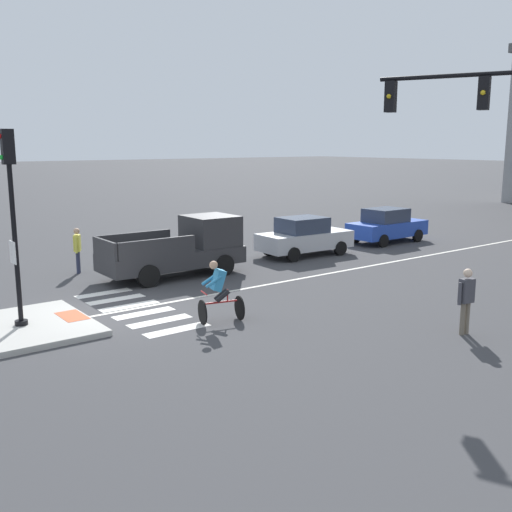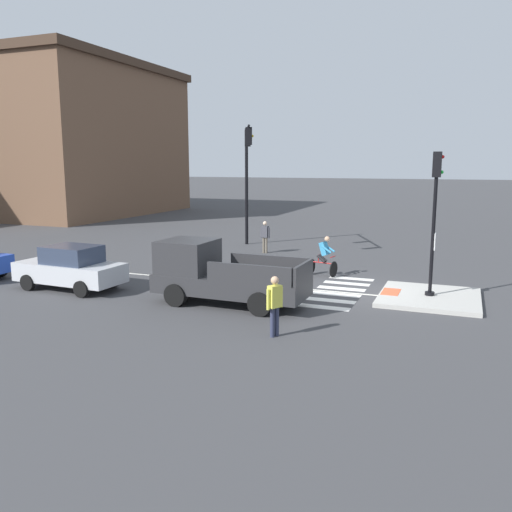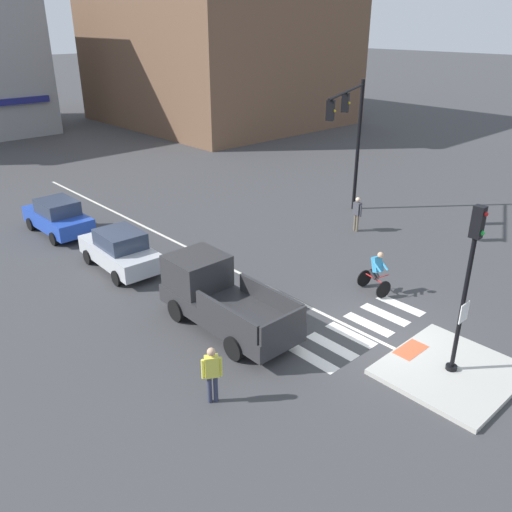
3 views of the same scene
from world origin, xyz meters
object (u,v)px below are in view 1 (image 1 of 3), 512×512
pedestrian_at_curb_left (77,247)px  signal_pole (12,210)px  cyclist (219,291)px  car_silver_westbound_far (304,237)px  pickup_truck_charcoal_westbound_near (184,248)px  car_blue_westbound_distant (387,226)px  pedestrian_waiting_far_side (466,296)px

pedestrian_at_curb_left → signal_pole: bearing=-32.6°
cyclist → pedestrian_at_curb_left: cyclist is taller
car_silver_westbound_far → cyclist: bearing=-54.8°
signal_pole → cyclist: 5.50m
pickup_truck_charcoal_westbound_near → car_blue_westbound_distant: bearing=91.8°
car_silver_westbound_far → pedestrian_waiting_far_side: 10.99m
car_silver_westbound_far → pedestrian_waiting_far_side: bearing=-20.6°
signal_pole → pickup_truck_charcoal_westbound_near: size_ratio=0.95×
signal_pole → pickup_truck_charcoal_westbound_near: (-3.11, 6.60, -2.10)m
car_blue_westbound_distant → pickup_truck_charcoal_westbound_near: (0.37, -11.42, 0.17)m
car_silver_westbound_far → car_blue_westbound_distant: bearing=91.7°
signal_pole → cyclist: (2.46, 4.39, -2.21)m
car_silver_westbound_far → cyclist: size_ratio=2.48×
pedestrian_at_curb_left → pedestrian_waiting_far_side: same height
car_silver_westbound_far → cyclist: (5.77, -8.17, 0.06)m
signal_pole → pedestrian_at_curb_left: 7.10m
pedestrian_waiting_far_side → car_blue_westbound_distant: bearing=138.3°
car_blue_westbound_distant → pedestrian_at_curb_left: bearing=-98.9°
car_blue_westbound_distant → cyclist: (5.93, -13.63, 0.06)m
car_silver_westbound_far → pedestrian_waiting_far_side: (10.29, -3.86, 0.17)m
signal_pole → cyclist: signal_pole is taller
pedestrian_at_curb_left → pedestrian_waiting_far_side: bearing=21.7°
car_silver_westbound_far → cyclist: cyclist is taller
signal_pole → car_silver_westbound_far: bearing=104.8°
car_blue_westbound_distant → car_silver_westbound_far: size_ratio=0.99×
car_silver_westbound_far → pickup_truck_charcoal_westbound_near: size_ratio=0.81×
car_blue_westbound_distant → pickup_truck_charcoal_westbound_near: bearing=-88.2°
signal_pole → cyclist: size_ratio=2.90×
car_silver_westbound_far → pickup_truck_charcoal_westbound_near: bearing=-88.0°
car_blue_westbound_distant → pedestrian_waiting_far_side: bearing=-41.7°
signal_pole → car_blue_westbound_distant: 18.49m
pickup_truck_charcoal_westbound_near → pedestrian_waiting_far_side: pickup_truck_charcoal_westbound_near is taller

